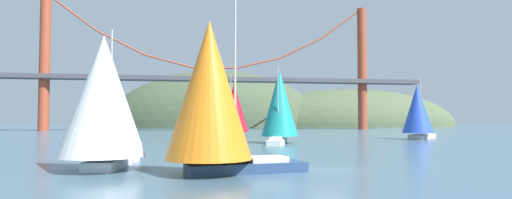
{
  "coord_description": "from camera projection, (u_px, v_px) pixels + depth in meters",
  "views": [
    {
      "loc": [
        -10.0,
        -27.49,
        3.56
      ],
      "look_at": [
        0.0,
        27.12,
        5.95
      ],
      "focal_mm": 29.62,
      "sensor_mm": 36.0,
      "label": 1
    }
  ],
  "objects": [
    {
      "name": "ground_plane",
      "position": [
        328.0,
        170.0,
        28.66
      ],
      "size": [
        360.0,
        360.0,
        0.0
      ],
      "primitive_type": "plane",
      "color": "#426075"
    },
    {
      "name": "headland_right",
      "position": [
        353.0,
        126.0,
        172.13
      ],
      "size": [
        88.9,
        44.0,
        30.5
      ],
      "primitive_type": "ellipsoid",
      "color": "#4C5B3D",
      "rests_on": "ground_plane"
    },
    {
      "name": "headland_center",
      "position": [
        218.0,
        127.0,
        162.23
      ],
      "size": [
        82.5,
        44.0,
        43.28
      ],
      "primitive_type": "ellipsoid",
      "color": "#425138",
      "rests_on": "ground_plane"
    },
    {
      "name": "suspension_bridge",
      "position": [
        214.0,
        73.0,
        122.73
      ],
      "size": [
        128.01,
        6.0,
        37.84
      ],
      "color": "#A34228",
      "rests_on": "ground_plane"
    },
    {
      "name": "sailboat_blue_spinnaker",
      "position": [
        418.0,
        111.0,
        68.8
      ],
      "size": [
        9.31,
        8.98,
        10.32
      ],
      "color": "#B7B2A8",
      "rests_on": "ground_plane"
    },
    {
      "name": "sailboat_crimson_sail",
      "position": [
        234.0,
        109.0,
        79.5
      ],
      "size": [
        6.57,
        10.21,
        11.8
      ],
      "color": "#191E4C",
      "rests_on": "ground_plane"
    },
    {
      "name": "sailboat_teal_sail",
      "position": [
        280.0,
        104.0,
        58.76
      ],
      "size": [
        6.62,
        9.31,
        10.54
      ],
      "color": "white",
      "rests_on": "ground_plane"
    },
    {
      "name": "sailboat_white_mainsail",
      "position": [
        104.0,
        98.0,
        28.66
      ],
      "size": [
        6.41,
        10.01,
        9.92
      ],
      "color": "white",
      "rests_on": "ground_plane"
    },
    {
      "name": "sailboat_orange_sail",
      "position": [
        211.0,
        93.0,
        26.69
      ],
      "size": [
        9.64,
        6.28,
        11.37
      ],
      "color": "navy",
      "rests_on": "ground_plane"
    },
    {
      "name": "channel_buoy",
      "position": [
        237.0,
        146.0,
        46.99
      ],
      "size": [
        1.1,
        1.1,
        2.64
      ],
      "color": "gold",
      "rests_on": "ground_plane"
    }
  ]
}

